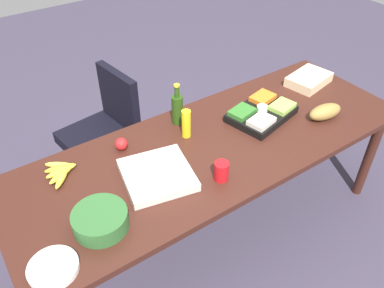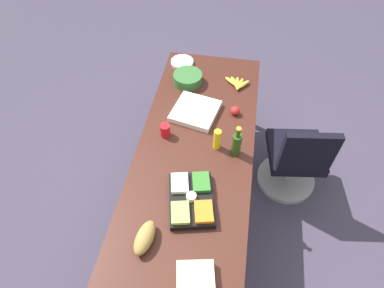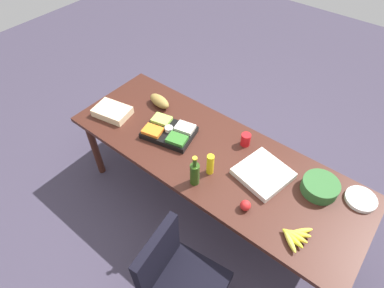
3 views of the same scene
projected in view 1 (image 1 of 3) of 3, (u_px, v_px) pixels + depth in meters
ground_plane at (211, 227)px, 2.88m from camera, size 10.00×10.00×0.00m
conference_table at (214, 153)px, 2.43m from camera, size 2.53×0.91×0.78m
office_chair at (106, 144)px, 3.04m from camera, size 0.56×0.56×0.93m
pizza_box at (157, 175)px, 2.14m from camera, size 0.43×0.43×0.05m
red_solo_cup at (221, 171)px, 2.12m from camera, size 0.10×0.10×0.11m
mustard_bottle at (186, 124)px, 2.39m from camera, size 0.06×0.06×0.18m
veggie_tray at (262, 113)px, 2.58m from camera, size 0.48×0.39×0.09m
salad_bowl at (100, 220)px, 1.87m from camera, size 0.28×0.28×0.09m
banana_bunch at (61, 171)px, 2.16m from camera, size 0.19×0.25×0.04m
bread_loaf at (325, 112)px, 2.56m from camera, size 0.25×0.14×0.10m
sheet_cake at (309, 79)px, 2.92m from camera, size 0.36×0.28×0.07m
apple_red at (121, 144)px, 2.33m from camera, size 0.09×0.09×0.08m
wine_bottle at (177, 108)px, 2.49m from camera, size 0.07×0.07×0.28m
paper_plate_stack at (53, 268)px, 1.71m from camera, size 0.27×0.27×0.03m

